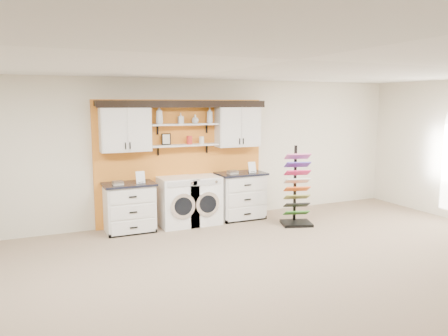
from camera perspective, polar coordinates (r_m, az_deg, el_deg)
name	(u,v)px	position (r m, az deg, el deg)	size (l,w,h in m)	color
floor	(291,301)	(5.48, 8.74, -16.76)	(10.00, 10.00, 0.00)	#8B765D
ceiling	(297,60)	(4.99, 9.47, 13.79)	(10.00, 10.00, 0.00)	white
wall_back	(181,151)	(8.64, -5.59, 2.24)	(10.00, 10.00, 0.00)	beige
accent_panel	(182,161)	(8.63, -5.50, 0.90)	(3.40, 0.07, 2.40)	orange
upper_cabinet_left	(125,128)	(8.11, -12.79, 5.07)	(0.90, 0.35, 0.84)	white
upper_cabinet_right	(238,126)	(8.84, 1.78, 5.53)	(0.90, 0.35, 0.84)	white
shelf_lower	(185,145)	(8.44, -5.17, 2.99)	(1.32, 0.28, 0.03)	white
shelf_upper	(184,124)	(8.41, -5.21, 5.70)	(1.32, 0.28, 0.03)	white
crown_molding	(184,103)	(8.41, -5.27, 8.41)	(3.30, 0.41, 0.13)	black
picture_frame	(166,139)	(8.37, -7.56, 3.76)	(0.18, 0.02, 0.22)	black
canister_red	(189,140)	(8.46, -4.54, 3.65)	(0.11, 0.11, 0.16)	red
canister_cream	(201,140)	(8.55, -2.96, 3.65)	(0.10, 0.10, 0.14)	silver
base_cabinet_left	(129,207)	(8.17, -12.24, -5.04)	(0.92, 0.66, 0.90)	white
base_cabinet_right	(241,196)	(8.89, 2.17, -3.61)	(0.97, 0.66, 0.95)	white
washer	(177,202)	(8.39, -6.11, -4.40)	(0.67, 0.71, 0.94)	white
dryer	(201,200)	(8.55, -2.99, -4.15)	(0.67, 0.71, 0.93)	white
sample_rack	(297,199)	(8.53, 9.46, -4.05)	(0.67, 0.61, 1.53)	black
soap_bottle_a	(159,115)	(8.26, -8.45, 6.88)	(0.13, 0.13, 0.34)	silver
soap_bottle_b	(181,118)	(8.38, -5.68, 6.48)	(0.09, 0.09, 0.20)	silver
soap_bottle_c	(195,119)	(8.48, -3.80, 6.41)	(0.13, 0.13, 0.17)	silver
soap_bottle_d	(210,115)	(8.59, -1.88, 6.92)	(0.12, 0.12, 0.31)	silver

